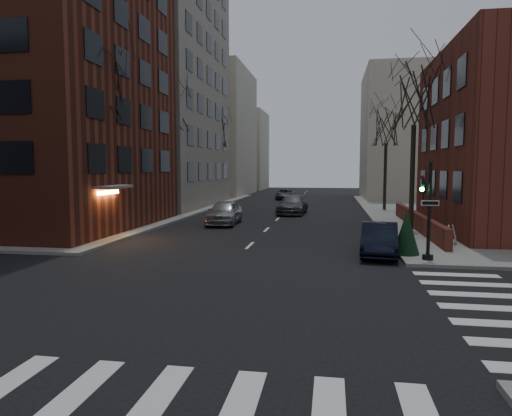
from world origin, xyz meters
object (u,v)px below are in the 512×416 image
Objects in this scene: traffic_signal at (427,217)px; tree_left_c at (217,131)px; car_lane_silver at (224,212)px; parked_sedan at (379,239)px; car_lane_gray at (293,205)px; car_lane_far at (285,194)px; tree_right_a at (415,98)px; tree_right_b at (386,127)px; tree_left_b at (174,107)px; tree_left_a at (102,87)px; sandwich_board at (451,234)px; evergreen_shrub at (406,233)px; streetlamp_near at (165,164)px; streetlamp_far at (226,165)px.

tree_left_c reaches higher than traffic_signal.
traffic_signal reaches higher than car_lane_silver.
parked_sedan is 0.81× the size of car_lane_gray.
tree_left_c is at bearing 103.69° from car_lane_silver.
car_lane_far is (7.22, 5.80, -7.37)m from tree_left_c.
parked_sedan is at bearing -108.93° from tree_right_a.
tree_right_b is 11.18m from car_lane_gray.
car_lane_silver reaches higher than parked_sedan.
traffic_signal is 24.87m from tree_left_b.
tree_right_b is 2.08× the size of parked_sedan.
traffic_signal is 15.92m from car_lane_silver.
tree_left_a reaches higher than sandwich_board.
car_lane_far is (-10.38, 27.80, -7.37)m from tree_right_a.
evergreen_shrub is at bearing -93.92° from tree_right_b.
car_lane_silver is at bearing 160.28° from sandwich_board.
evergreen_shrub is (16.10, -3.91, -7.36)m from tree_left_a.
car_lane_gray reaches higher than parked_sedan.
tree_left_b is 6.18m from streetlamp_near.
tree_left_a is (-16.74, 5.01, 6.56)m from traffic_signal.
tree_left_c reaches higher than streetlamp_far.
parked_sedan is (-2.60, -7.58, -7.30)m from tree_right_a.
tree_left_a is at bearing -91.23° from streetlamp_far.
parked_sedan is at bearing -69.51° from car_lane_gray.
tree_left_a is 12.01m from tree_left_b.
sandwich_board is at bearing -29.23° from car_lane_silver.
evergreen_shrub is at bearing -64.09° from streetlamp_far.
tree_right_b reaches higher than traffic_signal.
evergreen_shrub is at bearing -11.02° from parked_sedan.
parked_sedan is (14.40, -11.58, -3.51)m from streetlamp_near.
streetlamp_near is at bearing 142.45° from evergreen_shrub.
sandwich_board is (18.76, -12.56, -8.30)m from tree_left_b.
sandwich_board is 4.31m from evergreen_shrub.
streetlamp_near is 1.33× the size of car_lane_far.
traffic_signal is 0.85× the size of car_lane_far.
streetlamp_far is at bearing -150.96° from car_lane_far.
tree_right_a is 10.62m from evergreen_shrub.
evergreen_shrub is (16.10, -29.91, -6.92)m from tree_left_c.
car_lane_far is at bearing 101.25° from car_lane_gray.
tree_left_a is 5.37× the size of evergreen_shrub.
streetlamp_far is (0.60, 2.00, -3.79)m from tree_left_c.
tree_left_c is 2.20× the size of parked_sedan.
tree_left_b is 1.11× the size of tree_left_c.
tree_left_b is at bearing -163.68° from car_lane_gray.
tree_right_a is 8.78m from sandwich_board.
car_lane_far is (-2.38, 17.63, -0.13)m from car_lane_gray.
parked_sedan is (15.00, -3.58, -7.74)m from tree_left_a.
sandwich_board is at bearing -57.55° from streetlamp_far.
traffic_signal is 4.29× the size of sandwich_board.
car_lane_silver is (5.54, 6.25, -7.63)m from tree_left_a.
tree_left_b is at bearing 131.96° from car_lane_silver.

